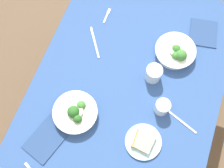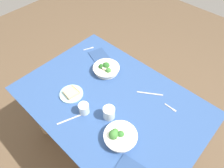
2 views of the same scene
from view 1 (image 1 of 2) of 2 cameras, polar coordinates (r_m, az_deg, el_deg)
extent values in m
plane|color=brown|center=(2.17, 2.12, -6.80)|extent=(6.00, 6.00, 0.00)
cube|color=#2D4C84|center=(1.49, 3.08, -0.23)|extent=(1.36, 0.95, 0.01)
cube|color=tan|center=(1.50, 3.05, -0.44)|extent=(1.32, 0.92, 0.02)
cylinder|color=tan|center=(2.13, -2.10, 13.18)|extent=(0.07, 0.07, 0.69)
cylinder|color=tan|center=(2.09, 17.37, 6.95)|extent=(0.07, 0.07, 0.69)
cylinder|color=white|center=(1.57, 12.29, 6.19)|extent=(0.19, 0.19, 0.04)
cylinder|color=white|center=(1.55, 12.47, 6.59)|extent=(0.21, 0.21, 0.01)
sphere|color=#3D7A33|center=(1.52, 12.48, 5.51)|extent=(0.04, 0.04, 0.04)
sphere|color=#3D7A33|center=(1.53, 13.49, 5.55)|extent=(0.06, 0.06, 0.06)
sphere|color=#33702D|center=(1.54, 12.55, 6.76)|extent=(0.05, 0.05, 0.05)
cylinder|color=beige|center=(1.54, 12.63, 6.53)|extent=(0.07, 0.07, 0.01)
cylinder|color=silver|center=(1.43, -7.22, -5.73)|extent=(0.20, 0.20, 0.04)
cylinder|color=silver|center=(1.41, -7.33, -5.50)|extent=(0.22, 0.22, 0.01)
sphere|color=#286023|center=(1.40, -7.33, -5.32)|extent=(0.04, 0.04, 0.04)
sphere|color=#3D7A33|center=(1.41, -6.13, -4.22)|extent=(0.05, 0.05, 0.05)
sphere|color=#286023|center=(1.39, -6.83, -6.85)|extent=(0.04, 0.04, 0.04)
sphere|color=#286023|center=(1.40, -7.64, -5.49)|extent=(0.06, 0.06, 0.06)
cylinder|color=beige|center=(1.40, -7.16, -5.35)|extent=(0.07, 0.07, 0.01)
cylinder|color=#99C6D1|center=(1.41, 6.20, -11.29)|extent=(0.18, 0.18, 0.01)
cube|color=#CCB284|center=(1.39, 6.27, -11.18)|extent=(0.10, 0.10, 0.02)
cube|color=#9E703D|center=(1.39, 4.58, -10.63)|extent=(0.09, 0.01, 0.02)
cylinder|color=silver|center=(1.47, 8.22, 2.06)|extent=(0.08, 0.08, 0.09)
cylinder|color=silver|center=(1.43, 9.89, -4.51)|extent=(0.07, 0.07, 0.08)
cube|color=#B7B7BC|center=(1.67, -1.21, 12.97)|extent=(0.07, 0.01, 0.00)
cube|color=#B7B7BC|center=(1.69, -0.62, 14.25)|extent=(0.03, 0.01, 0.00)
cube|color=#B7B7BC|center=(1.45, -16.46, -15.14)|extent=(0.02, 0.03, 0.00)
cube|color=#B7B7BC|center=(1.59, -3.41, 8.22)|extent=(0.17, 0.12, 0.00)
cube|color=#B7B7BC|center=(1.47, 13.41, -7.08)|extent=(0.08, 0.18, 0.00)
cube|color=navy|center=(1.44, -12.71, -10.44)|extent=(0.25, 0.20, 0.01)
cube|color=navy|center=(1.69, 17.63, 9.60)|extent=(0.19, 0.17, 0.01)
camera|label=2|loc=(1.27, 62.59, 37.28)|focal=33.00mm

